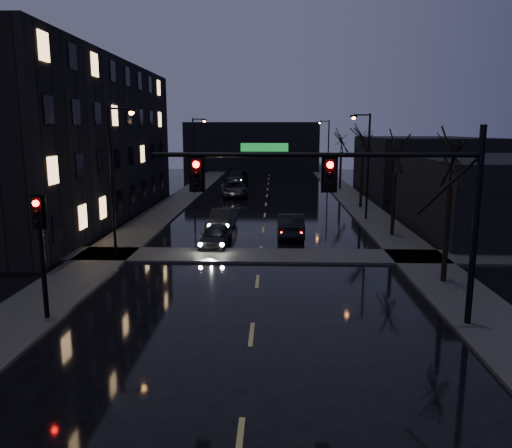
# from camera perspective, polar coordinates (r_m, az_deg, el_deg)

# --- Properties ---
(sidewalk_left) EXTENTS (3.00, 140.00, 0.12)m
(sidewalk_left) POSITION_cam_1_polar(r_m,az_deg,el_deg) (44.42, -9.96, 1.81)
(sidewalk_left) COLOR #2D2D2B
(sidewalk_left) RESTS_ON ground
(sidewalk_right) EXTENTS (3.00, 140.00, 0.12)m
(sidewalk_right) POSITION_cam_1_polar(r_m,az_deg,el_deg) (44.14, 12.18, 1.67)
(sidewalk_right) COLOR #2D2D2B
(sidewalk_right) RESTS_ON ground
(sidewalk_cross) EXTENTS (40.00, 3.00, 0.12)m
(sidewalk_cross) POSITION_cam_1_polar(r_m,az_deg,el_deg) (27.28, 0.47, -3.63)
(sidewalk_cross) COLOR #2D2D2B
(sidewalk_cross) RESTS_ON ground
(apartment_block) EXTENTS (12.00, 30.00, 12.00)m
(apartment_block) POSITION_cam_1_polar(r_m,az_deg,el_deg) (41.66, -22.65, 8.78)
(apartment_block) COLOR black
(apartment_block) RESTS_ON ground
(commercial_right_near) EXTENTS (10.00, 14.00, 5.00)m
(commercial_right_near) POSITION_cam_1_polar(r_m,az_deg,el_deg) (37.25, 25.45, 3.02)
(commercial_right_near) COLOR black
(commercial_right_near) RESTS_ON ground
(commercial_right_far) EXTENTS (12.00, 18.00, 6.00)m
(commercial_right_far) POSITION_cam_1_polar(r_m,az_deg,el_deg) (58.37, 18.36, 6.44)
(commercial_right_far) COLOR black
(commercial_right_far) RESTS_ON ground
(far_block) EXTENTS (22.00, 10.00, 8.00)m
(far_block) POSITION_cam_1_polar(r_m,az_deg,el_deg) (86.05, -0.43, 8.86)
(far_block) COLOR black
(far_block) RESTS_ON ground
(signal_mast) EXTENTS (11.11, 0.41, 7.00)m
(signal_mast) POSITION_cam_1_polar(r_m,az_deg,el_deg) (17.31, 12.47, 3.97)
(signal_mast) COLOR black
(signal_mast) RESTS_ON ground
(signal_pole_left) EXTENTS (0.35, 0.41, 4.53)m
(signal_pole_left) POSITION_cam_1_polar(r_m,az_deg,el_deg) (19.19, -23.38, -1.65)
(signal_pole_left) COLOR black
(signal_pole_left) RESTS_ON ground
(tree_near) EXTENTS (3.52, 3.52, 8.08)m
(tree_near) POSITION_cam_1_polar(r_m,az_deg,el_deg) (23.23, 21.60, 8.48)
(tree_near) COLOR black
(tree_near) RESTS_ON ground
(tree_mid_a) EXTENTS (3.30, 3.30, 7.58)m
(tree_mid_a) POSITION_cam_1_polar(r_m,az_deg,el_deg) (32.84, 15.75, 8.59)
(tree_mid_a) COLOR black
(tree_mid_a) RESTS_ON ground
(tree_mid_b) EXTENTS (3.74, 3.74, 8.59)m
(tree_mid_b) POSITION_cam_1_polar(r_m,az_deg,el_deg) (44.59, 12.17, 10.22)
(tree_mid_b) COLOR black
(tree_mid_b) RESTS_ON ground
(tree_far) EXTENTS (3.43, 3.43, 7.88)m
(tree_far) POSITION_cam_1_polar(r_m,az_deg,el_deg) (58.43, 9.75, 9.84)
(tree_far) COLOR black
(tree_far) RESTS_ON ground
(streetlight_l_near) EXTENTS (1.53, 0.28, 8.00)m
(streetlight_l_near) POSITION_cam_1_polar(r_m,az_deg,el_deg) (27.30, -15.76, 6.01)
(streetlight_l_near) COLOR black
(streetlight_l_near) RESTS_ON ground
(streetlight_l_far) EXTENTS (1.53, 0.28, 8.00)m
(streetlight_l_far) POSITION_cam_1_polar(r_m,az_deg,el_deg) (53.61, -6.94, 8.47)
(streetlight_l_far) COLOR black
(streetlight_l_far) RESTS_ON ground
(streetlight_r_mid) EXTENTS (1.53, 0.28, 8.00)m
(streetlight_r_mid) POSITION_cam_1_polar(r_m,az_deg,el_deg) (38.59, 12.40, 7.44)
(streetlight_r_mid) COLOR black
(streetlight_r_mid) RESTS_ON ground
(streetlight_r_far) EXTENTS (1.53, 0.28, 8.00)m
(streetlight_r_far) POSITION_cam_1_polar(r_m,az_deg,el_deg) (66.31, 8.09, 8.86)
(streetlight_r_far) COLOR black
(streetlight_r_far) RESTS_ON ground
(oncoming_car_a) EXTENTS (1.81, 3.98, 1.33)m
(oncoming_car_a) POSITION_cam_1_polar(r_m,az_deg,el_deg) (29.50, -4.63, -1.37)
(oncoming_car_a) COLOR black
(oncoming_car_a) RESTS_ON ground
(oncoming_car_b) EXTENTS (1.93, 4.31, 1.37)m
(oncoming_car_b) POSITION_cam_1_polar(r_m,az_deg,el_deg) (34.87, -3.93, 0.56)
(oncoming_car_b) COLOR black
(oncoming_car_b) RESTS_ON ground
(oncoming_car_c) EXTENTS (3.34, 5.92, 1.56)m
(oncoming_car_c) POSITION_cam_1_polar(r_m,az_deg,el_deg) (51.73, -2.53, 4.01)
(oncoming_car_c) COLOR black
(oncoming_car_c) RESTS_ON ground
(oncoming_car_d) EXTENTS (2.91, 5.75, 1.60)m
(oncoming_car_d) POSITION_cam_1_polar(r_m,az_deg,el_deg) (64.32, -2.18, 5.36)
(oncoming_car_d) COLOR black
(oncoming_car_d) RESTS_ON ground
(lead_car) EXTENTS (1.69, 4.71, 1.55)m
(lead_car) POSITION_cam_1_polar(r_m,az_deg,el_deg) (32.23, 3.93, -0.12)
(lead_car) COLOR black
(lead_car) RESTS_ON ground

